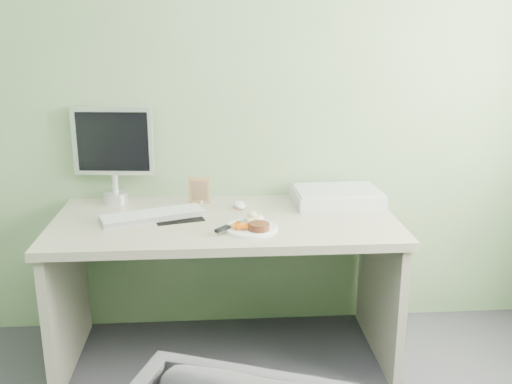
{
  "coord_description": "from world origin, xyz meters",
  "views": [
    {
      "loc": [
        -0.04,
        -0.9,
        1.59
      ],
      "look_at": [
        0.14,
        1.5,
        0.89
      ],
      "focal_mm": 40.0,
      "sensor_mm": 36.0,
      "label": 1
    }
  ],
  "objects": [
    {
      "name": "steak_knife",
      "position": [
        0.01,
        1.44,
        0.75
      ],
      "size": [
        0.16,
        0.17,
        0.02
      ],
      "rotation": [
        0.0,
        0.0,
        0.85
      ],
      "color": "silver",
      "rests_on": "plate"
    },
    {
      "name": "desk",
      "position": [
        0.0,
        1.62,
        0.55
      ],
      "size": [
        1.6,
        0.75,
        0.73
      ],
      "color": "#A8A18D",
      "rests_on": "floor"
    },
    {
      "name": "plate",
      "position": [
        0.11,
        1.46,
        0.74
      ],
      "size": [
        0.24,
        0.24,
        0.01
      ],
      "primitive_type": "cylinder",
      "color": "white",
      "rests_on": "desk"
    },
    {
      "name": "eyedrop_bottle",
      "position": [
        -0.11,
        1.88,
        0.76
      ],
      "size": [
        0.02,
        0.02,
        0.06
      ],
      "color": "white",
      "rests_on": "desk"
    },
    {
      "name": "steak",
      "position": [
        0.14,
        1.42,
        0.76
      ],
      "size": [
        0.12,
        0.12,
        0.03
      ],
      "primitive_type": "cylinder",
      "rotation": [
        0.0,
        0.0,
        0.41
      ],
      "color": "black",
      "rests_on": "plate"
    },
    {
      "name": "computer_mouse",
      "position": [
        0.07,
        1.78,
        0.75
      ],
      "size": [
        0.07,
        0.1,
        0.03
      ],
      "primitive_type": "ellipsoid",
      "rotation": [
        0.0,
        0.0,
        0.23
      ],
      "color": "white",
      "rests_on": "desk"
    },
    {
      "name": "monitor",
      "position": [
        -0.55,
        1.94,
        1.0
      ],
      "size": [
        0.4,
        0.13,
        0.48
      ],
      "rotation": [
        0.0,
        0.0,
        -0.11
      ],
      "color": "silver",
      "rests_on": "desk"
    },
    {
      "name": "scanner",
      "position": [
        0.57,
        1.82,
        0.76
      ],
      "size": [
        0.44,
        0.31,
        0.07
      ],
      "primitive_type": "cube",
      "rotation": [
        0.0,
        0.0,
        0.04
      ],
      "color": "silver",
      "rests_on": "desk"
    },
    {
      "name": "photo_frame",
      "position": [
        -0.12,
        1.88,
        0.8
      ],
      "size": [
        0.11,
        0.02,
        0.13
      ],
      "primitive_type": "cube",
      "rotation": [
        0.0,
        0.0,
        -0.09
      ],
      "color": "#A1704B",
      "rests_on": "desk"
    },
    {
      "name": "wall_back",
      "position": [
        0.0,
        2.0,
        1.35
      ],
      "size": [
        3.5,
        0.0,
        3.5
      ],
      "primitive_type": "plane",
      "rotation": [
        1.57,
        0.0,
        0.0
      ],
      "color": "gray",
      "rests_on": "floor"
    },
    {
      "name": "mousepad",
      "position": [
        -0.22,
        1.66,
        0.73
      ],
      "size": [
        0.26,
        0.25,
        0.0
      ],
      "primitive_type": "cube",
      "rotation": [
        0.0,
        0.0,
        0.27
      ],
      "color": "black",
      "rests_on": "desk"
    },
    {
      "name": "potato_pile",
      "position": [
        0.13,
        1.51,
        0.77
      ],
      "size": [
        0.13,
        0.11,
        0.06
      ],
      "primitive_type": "ellipsoid",
      "rotation": [
        0.0,
        0.0,
        0.37
      ],
      "color": "#A47C50",
      "rests_on": "plate"
    },
    {
      "name": "carrot_heap",
      "position": [
        0.07,
        1.44,
        0.76
      ],
      "size": [
        0.07,
        0.06,
        0.04
      ],
      "primitive_type": "cube",
      "rotation": [
        0.0,
        0.0,
        -0.16
      ],
      "color": "#FF6505",
      "rests_on": "plate"
    },
    {
      "name": "keyboard",
      "position": [
        -0.34,
        1.65,
        0.75
      ],
      "size": [
        0.49,
        0.3,
        0.02
      ],
      "primitive_type": "cube",
      "rotation": [
        0.0,
        0.0,
        0.35
      ],
      "color": "white",
      "rests_on": "desk"
    }
  ]
}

